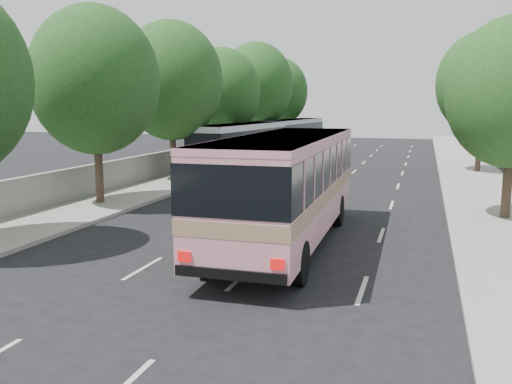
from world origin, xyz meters
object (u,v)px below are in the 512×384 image
at_px(tour_coach_rear, 293,133).
at_px(pink_bus, 286,178).
at_px(pink_taxi, 281,179).
at_px(white_pickup, 233,184).
at_px(tour_coach_front, 241,143).

bearing_deg(tour_coach_rear, pink_bus, -70.23).
xyz_separation_m(pink_taxi, tour_coach_rear, (-4.75, 22.61, 1.06)).
bearing_deg(white_pickup, pink_bus, -63.64).
relative_size(pink_bus, tour_coach_rear, 1.04).
relative_size(white_pickup, tour_coach_front, 0.48).
height_order(pink_taxi, white_pickup, pink_taxi).
relative_size(pink_bus, pink_taxi, 2.23).
bearing_deg(pink_taxi, tour_coach_front, 121.94).
relative_size(pink_bus, tour_coach_front, 1.01).
height_order(pink_bus, tour_coach_front, pink_bus).
height_order(pink_bus, white_pickup, pink_bus).
distance_m(pink_bus, white_pickup, 8.65).
height_order(tour_coach_front, tour_coach_rear, tour_coach_front).
height_order(white_pickup, tour_coach_rear, tour_coach_rear).
distance_m(pink_bus, tour_coach_rear, 32.83).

